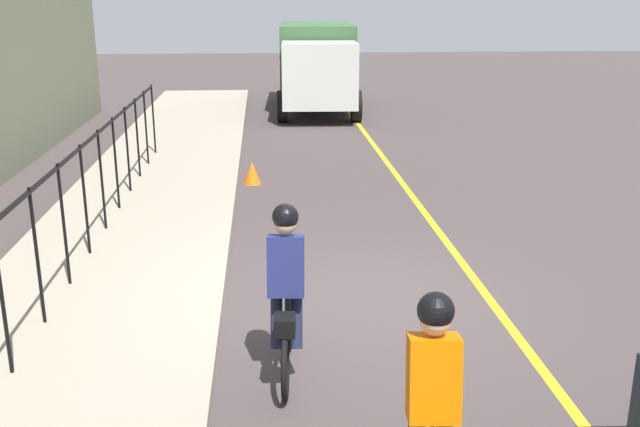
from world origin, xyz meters
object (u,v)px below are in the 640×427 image
Objects in this scene: box_truck_background at (317,63)px; traffic_cone_near at (252,173)px; cyclist_lead at (286,293)px; cyclist_follow at (431,414)px.

box_truck_background reaches higher than traffic_cone_near.
cyclist_lead is at bearing -176.80° from traffic_cone_near.
cyclist_lead is 3.94× the size of traffic_cone_near.
cyclist_follow is at bearing 0.72° from box_truck_background.
cyclist_lead is 1.00× the size of cyclist_follow.
cyclist_lead reaches higher than traffic_cone_near.
cyclist_follow is (-2.25, -0.95, 0.00)m from cyclist_lead.
traffic_cone_near is at bearing -9.23° from box_truck_background.
cyclist_follow is 10.24m from traffic_cone_near.
box_truck_background reaches higher than cyclist_follow.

